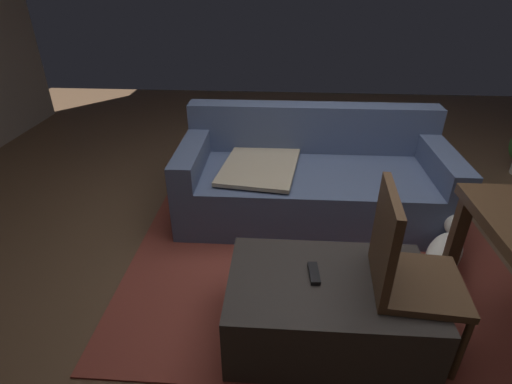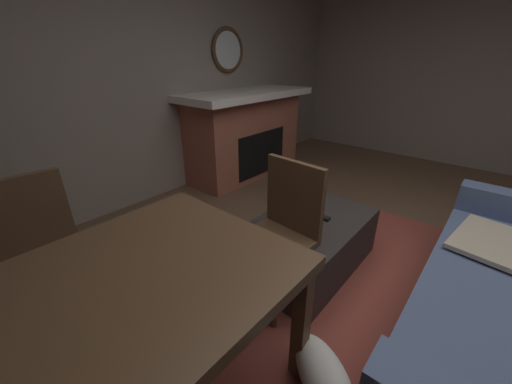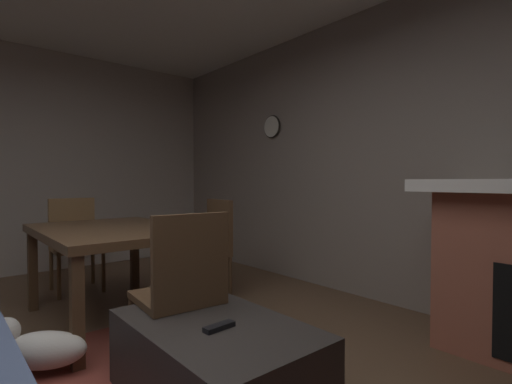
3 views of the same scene
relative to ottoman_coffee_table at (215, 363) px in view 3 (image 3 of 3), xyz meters
The scene contains 9 objects.
wall_back_fireplace_side 2.41m from the ottoman_coffee_table, 88.70° to the right, with size 7.68×0.12×2.72m, color gray.
ottoman_coffee_table is the anchor object (origin of this frame).
tv_remote 0.23m from the ottoman_coffee_table, 158.47° to the left, with size 0.05×0.16×0.02m, color black.
dining_table 1.53m from the ottoman_coffee_table, ahead, with size 1.47×1.02×0.74m.
dining_chair_west 0.47m from the ottoman_coffee_table, ahead, with size 0.47×0.47×0.93m.
dining_chair_south 1.75m from the ottoman_coffee_table, 32.30° to the right, with size 0.48×0.48×0.93m.
dining_chair_east 2.61m from the ottoman_coffee_table, ahead, with size 0.46×0.46×0.93m.
small_dog 1.05m from the ottoman_coffee_table, 36.23° to the left, with size 0.43×0.50×0.30m.
wall_clock 3.11m from the ottoman_coffee_table, 48.72° to the right, with size 0.27×0.03×0.27m.
Camera 3 is at (-1.58, 0.33, 1.10)m, focal length 26.31 mm.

